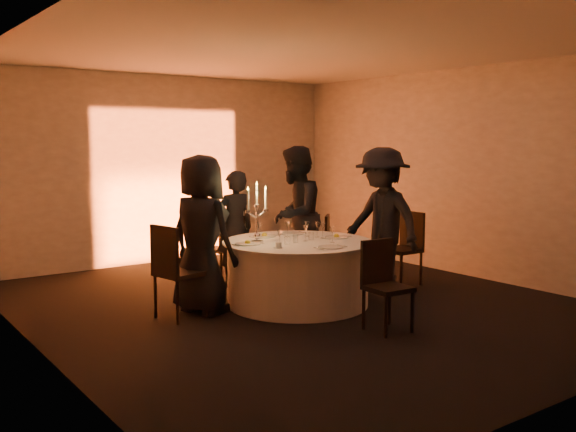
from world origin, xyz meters
TOP-DOWN VIEW (x-y plane):
  - floor at (0.00, 0.00)m, footprint 7.00×7.00m
  - ceiling at (0.00, 0.00)m, footprint 7.00×7.00m
  - wall_back at (0.00, 3.50)m, footprint 7.00×0.00m
  - wall_left at (-3.00, 0.00)m, footprint 0.00×7.00m
  - wall_right at (3.00, 0.00)m, footprint 0.00×7.00m
  - uplighter_fixture at (0.00, 3.20)m, footprint 0.25×0.12m
  - banquet_table at (0.00, 0.00)m, footprint 1.80×1.80m
  - chair_left at (-1.49, 0.27)m, footprint 0.54×0.54m
  - chair_back_left at (-0.00, 1.62)m, footprint 0.40×0.40m
  - chair_back_right at (1.19, 1.06)m, footprint 0.56×0.56m
  - chair_right at (1.86, 0.02)m, footprint 0.44×0.44m
  - chair_front at (0.10, -1.35)m, footprint 0.44×0.44m
  - guest_left at (-1.10, 0.35)m, footprint 0.81×1.01m
  - guest_back_left at (-0.07, 1.32)m, footprint 0.59×0.40m
  - guest_back_right at (0.68, 0.96)m, footprint 1.16×1.11m
  - guest_right at (1.33, -0.06)m, footprint 0.75×1.24m
  - plate_left at (-0.62, 0.13)m, footprint 0.36×0.30m
  - plate_back_left at (-0.14, 0.51)m, footprint 0.36×0.29m
  - plate_back_right at (0.29, 0.50)m, footprint 0.36×0.29m
  - plate_right at (0.53, -0.08)m, footprint 0.36×0.29m
  - plate_front at (0.01, -0.60)m, footprint 0.36×0.28m
  - coffee_cup at (-0.48, -0.28)m, footprint 0.11×0.11m
  - candelabra at (-0.47, 0.18)m, footprint 0.30×0.14m
  - wine_glass_a at (0.06, -0.07)m, footprint 0.07×0.07m
  - wine_glass_b at (0.36, -0.02)m, footprint 0.07×0.07m
  - wine_glass_c at (0.30, 0.21)m, footprint 0.07×0.07m
  - wine_glass_d at (0.11, 0.37)m, footprint 0.07×0.07m
  - wine_glass_e at (0.37, 0.10)m, footprint 0.07×0.07m
  - wine_glass_f at (-0.41, -0.20)m, footprint 0.07×0.07m
  - wine_glass_g at (0.24, -0.35)m, footprint 0.07×0.07m
  - wine_glass_h at (-0.27, 0.41)m, footprint 0.07×0.07m
  - tumbler_a at (-0.09, -0.07)m, footprint 0.07×0.07m
  - tumbler_b at (-0.25, -0.13)m, footprint 0.07×0.07m
  - tumbler_c at (0.17, -0.04)m, footprint 0.07×0.07m

SIDE VIEW (x-z plane):
  - floor at x=0.00m, z-range 0.00..0.00m
  - uplighter_fixture at x=0.00m, z-range 0.00..0.10m
  - banquet_table at x=0.00m, z-range 0.00..0.77m
  - chair_back_right at x=1.19m, z-range 0.05..0.95m
  - chair_back_left at x=0.00m, z-range 0.06..0.97m
  - chair_front at x=0.10m, z-range 0.06..0.99m
  - chair_right at x=1.86m, z-range 0.06..1.06m
  - chair_left at x=-1.49m, z-range 0.07..1.12m
  - plate_front at x=0.01m, z-range 0.77..0.78m
  - plate_back_right at x=0.29m, z-range 0.77..0.78m
  - guest_back_left at x=-0.07m, z-range 0.00..1.56m
  - plate_left at x=-0.62m, z-range 0.74..0.83m
  - plate_back_left at x=-0.14m, z-range 0.74..0.83m
  - plate_right at x=0.53m, z-range 0.74..0.83m
  - coffee_cup at x=-0.48m, z-range 0.77..0.83m
  - tumbler_a at x=-0.09m, z-range 0.77..0.86m
  - tumbler_b at x=-0.25m, z-range 0.77..0.86m
  - tumbler_c at x=0.17m, z-range 0.77..0.86m
  - guest_left at x=-1.10m, z-range 0.00..1.81m
  - wine_glass_a at x=0.06m, z-range 0.81..1.00m
  - wine_glass_b at x=0.36m, z-range 0.81..1.00m
  - wine_glass_c at x=0.30m, z-range 0.81..1.00m
  - wine_glass_d at x=0.11m, z-range 0.81..1.00m
  - wine_glass_e at x=0.37m, z-range 0.81..1.00m
  - wine_glass_f at x=-0.41m, z-range 0.81..1.00m
  - wine_glass_g at x=0.24m, z-range 0.81..1.00m
  - wine_glass_h at x=-0.27m, z-range 0.81..1.00m
  - guest_right at x=1.33m, z-range 0.00..1.87m
  - guest_back_right at x=0.68m, z-range 0.00..1.89m
  - candelabra at x=-0.47m, z-range 0.66..1.38m
  - wall_back at x=0.00m, z-range -2.00..5.00m
  - wall_left at x=-3.00m, z-range -2.00..5.00m
  - wall_right at x=3.00m, z-range -2.00..5.00m
  - ceiling at x=0.00m, z-range 3.00..3.00m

